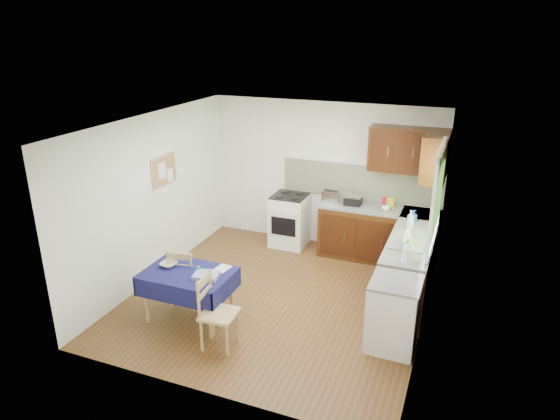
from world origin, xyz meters
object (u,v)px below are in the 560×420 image
at_px(chair_far, 184,276).
at_px(chair_near, 215,310).
at_px(sandwich_press, 353,200).
at_px(dish_rack, 407,245).
at_px(toaster, 331,196).
at_px(kettle, 408,253).
at_px(dining_table, 188,279).

relative_size(chair_far, chair_near, 0.95).
height_order(sandwich_press, dish_rack, dish_rack).
height_order(chair_near, toaster, toaster).
height_order(dish_rack, kettle, kettle).
distance_m(toaster, dish_rack, 1.98).
distance_m(chair_near, sandwich_press, 3.26).
height_order(chair_near, dish_rack, dish_rack).
relative_size(dining_table, sandwich_press, 4.23).
relative_size(chair_far, kettle, 3.52).
xyz_separation_m(chair_near, toaster, (0.51, 3.09, 0.51)).
xyz_separation_m(dining_table, sandwich_press, (1.49, 2.71, 0.40)).
xyz_separation_m(sandwich_press, dish_rack, (1.06, -1.36, -0.05)).
xyz_separation_m(chair_far, chair_near, (0.83, -0.65, 0.02)).
bearing_deg(sandwich_press, kettle, -67.36).
bearing_deg(toaster, sandwich_press, -16.68).
height_order(chair_near, kettle, kettle).
bearing_deg(kettle, sandwich_press, 122.24).
relative_size(dining_table, chair_near, 1.23).
relative_size(chair_near, toaster, 3.37).
bearing_deg(kettle, dining_table, -160.93).
bearing_deg(chair_far, toaster, -128.65).
height_order(dining_table, toaster, toaster).
xyz_separation_m(dish_rack, kettle, (0.08, -0.44, 0.09)).
bearing_deg(chair_near, kettle, -61.37).
relative_size(dining_table, kettle, 4.58).
distance_m(sandwich_press, dish_rack, 1.73).
bearing_deg(sandwich_press, chair_far, -134.64).
distance_m(dish_rack, kettle, 0.45).
bearing_deg(chair_near, dining_table, 53.46).
relative_size(dining_table, dish_rack, 2.50).
relative_size(chair_far, dish_rack, 1.93).
bearing_deg(chair_near, dish_rack, -52.34).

